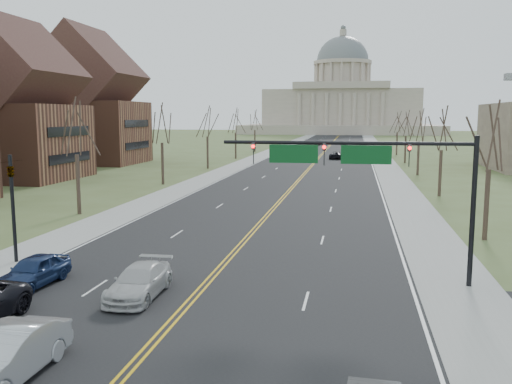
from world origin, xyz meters
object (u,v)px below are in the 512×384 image
at_px(car_sb_inner_lead, 7,355).
at_px(car_sb_outer_second, 34,271).
at_px(signal_mast, 365,165).
at_px(car_far_sb, 317,142).
at_px(car_sb_inner_second, 139,282).
at_px(signal_left, 12,196).
at_px(car_far_nb, 337,155).

relative_size(car_sb_inner_lead, car_sb_outer_second, 1.13).
xyz_separation_m(signal_mast, car_sb_outer_second, (-15.47, -3.72, -5.02)).
distance_m(car_sb_outer_second, car_far_sb, 129.56).
distance_m(car_sb_inner_lead, car_sb_inner_second, 8.16).
xyz_separation_m(signal_left, car_sb_inner_second, (9.07, -4.29, -3.01)).
relative_size(signal_left, car_sb_outer_second, 1.39).
distance_m(car_sb_inner_lead, car_far_sb, 138.16).
distance_m(signal_mast, car_far_sb, 126.34).
relative_size(signal_mast, car_sb_inner_second, 2.53).
xyz_separation_m(car_sb_inner_lead, car_far_sb, (-0.16, 138.16, 0.02)).
xyz_separation_m(car_sb_inner_lead, car_far_nb, (6.90, 89.49, -0.11)).
bearing_deg(signal_mast, car_far_nb, 92.90).
distance_m(signal_left, car_far_nb, 78.60).
relative_size(car_far_nb, car_far_sb, 1.03).
height_order(car_sb_inner_second, car_far_sb, car_far_sb).
relative_size(car_sb_inner_second, car_sb_outer_second, 1.11).
bearing_deg(signal_mast, car_sb_outer_second, -166.49).
bearing_deg(car_far_nb, signal_left, 85.88).
distance_m(car_sb_inner_lead, car_sb_outer_second, 9.85).
xyz_separation_m(signal_left, car_sb_outer_second, (3.48, -3.72, -2.97)).
bearing_deg(car_sb_inner_second, car_sb_inner_lead, -97.42).
distance_m(signal_left, car_sb_inner_lead, 15.11).
height_order(signal_mast, car_far_nb, signal_mast).
relative_size(signal_mast, signal_left, 2.02).
bearing_deg(car_far_nb, car_far_sb, -74.84).
bearing_deg(car_far_sb, signal_left, -93.23).
relative_size(car_sb_inner_lead, car_far_sb, 1.01).
xyz_separation_m(signal_left, car_sb_inner_lead, (8.14, -12.40, -2.90)).
xyz_separation_m(signal_left, car_far_nb, (15.04, 77.09, -3.01)).
distance_m(signal_mast, car_far_nb, 77.36).
bearing_deg(car_sb_inner_lead, car_sb_outer_second, 118.39).
height_order(signal_mast, car_sb_inner_second, signal_mast).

